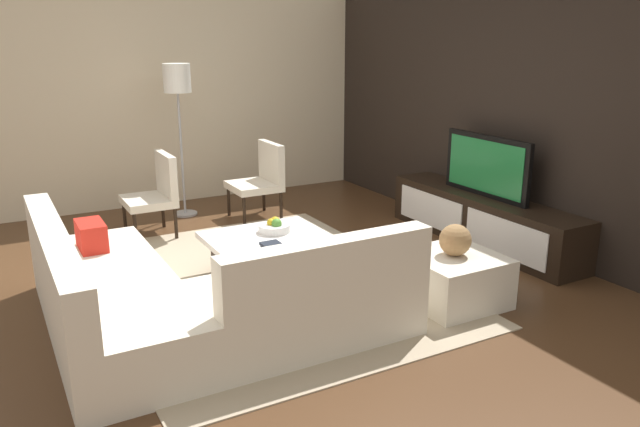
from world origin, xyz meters
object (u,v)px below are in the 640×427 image
Objects in this scene: accent_chair_far at (262,176)px; decorative_ball at (455,240)px; fruit_bowl at (274,227)px; floor_lamp at (177,89)px; ottoman at (453,279)px; coffee_table at (273,259)px; television at (486,166)px; book_stack at (271,246)px; media_console at (482,220)px; sectional_couch at (185,298)px; accent_chair_near at (157,190)px.

decorative_ball is at bearing 17.89° from accent_chair_far.
accent_chair_far is 3.46× the size of decorative_ball.
fruit_bowl is 0.32× the size of accent_chair_far.
floor_lamp is 3.87m from ottoman.
television is at bearing 87.51° from coffee_table.
book_stack is at bearing -10.47° from accent_chair_far.
book_stack is (-0.87, -1.17, 0.21)m from ottoman.
media_console is 2.22m from fruit_bowl.
floor_lamp is at bearing -162.34° from decorative_ball.
book_stack is (0.40, -0.22, -0.02)m from fruit_bowl.
decorative_ball is at bearing 76.24° from sectional_couch.
book_stack is at bearing 114.11° from sectional_couch.
sectional_couch is at bearing -16.87° from floor_lamp.
fruit_bowl reaches higher than ottoman.
floor_lamp reaches higher than book_stack.
television is at bearing 98.77° from sectional_couch.
floor_lamp reaches higher than ottoman.
sectional_couch is 2.22× the size of coffee_table.
floor_lamp reaches higher than fruit_bowl.
book_stack is at bearing -27.05° from coffee_table.
accent_chair_far is (-1.96, -1.58, 0.24)m from media_console.
book_stack is at bearing -28.14° from fruit_bowl.
media_console is 3.63m from floor_lamp.
decorative_ball is at bearing -51.22° from television.
fruit_bowl is at bearing 3.95° from floor_lamp.
coffee_table is 4.23× the size of decorative_ball.
coffee_table is 1.56m from decorative_ball.
media_console is at bearing 98.77° from sectional_couch.
sectional_couch is 15.41× the size of book_stack.
floor_lamp is 2.02× the size of accent_chair_far.
book_stack is (-0.38, 0.84, 0.13)m from sectional_couch.
television is at bearing 50.21° from accent_chair_far.
floor_lamp is (-2.49, -2.35, 0.67)m from television.
television is 2.53m from accent_chair_far.
ottoman is (1.00, -1.24, -0.05)m from media_console.
sectional_couch is 2.43m from accent_chair_near.
coffee_table is 6.94× the size of book_stack.
book_stack is at bearing 18.62° from accent_chair_near.
floor_lamp is at bearing -136.65° from media_console.
ottoman is at bearing 35.96° from accent_chair_near.
floor_lamp is 2.45m from fruit_bowl.
media_console is at bearing 128.80° from ottoman.
television is 4.46× the size of decorative_ball.
media_console is 2.72× the size of accent_chair_near.
accent_chair_near reaches higher than fruit_bowl.
television reaches higher than accent_chair_far.
book_stack is (2.61, -0.06, -1.07)m from floor_lamp.
television reaches higher than accent_chair_near.
accent_chair_near reaches higher than coffee_table.
accent_chair_far reaches higher than media_console.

